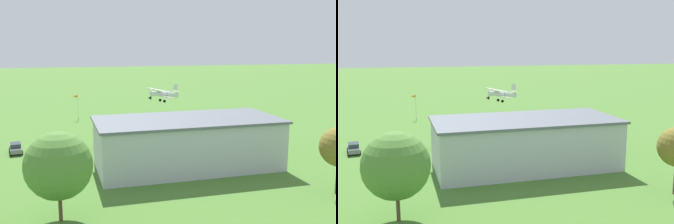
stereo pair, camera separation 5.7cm
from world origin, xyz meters
TOP-DOWN VIEW (x-y plane):
  - ground_plane at (0.00, 0.00)m, footprint 400.00×400.00m
  - hangar at (2.00, 36.28)m, footprint 26.42×13.34m
  - biplane at (-1.57, 4.02)m, footprint 7.84×9.33m
  - car_silver at (-9.83, 23.72)m, footprint 2.04×4.48m
  - car_black at (13.32, 23.64)m, footprint 2.02×4.03m
  - car_orange at (20.48, 25.30)m, footprint 2.02×4.13m
  - car_grey at (26.87, 23.19)m, footprint 2.54×4.22m
  - person_beside_truck at (9.06, 18.84)m, footprint 0.53×0.53m
  - person_watching_takeoff at (0.25, 18.71)m, footprint 0.51×0.51m
  - person_at_fence_line at (10.24, 20.45)m, footprint 0.42×0.42m
  - person_near_hangar_door at (-2.66, 21.36)m, footprint 0.43×0.43m
  - tree_behind_hangar_left at (19.11, 50.37)m, footprint 6.77×6.77m
  - windsock at (17.33, -4.80)m, footprint 1.48×1.13m

SIDE VIEW (x-z plane):
  - ground_plane at x=0.00m, z-range 0.00..0.00m
  - person_beside_truck at x=9.06m, z-range -0.01..1.58m
  - person_watching_takeoff at x=0.25m, z-range -0.01..1.59m
  - person_near_hangar_door at x=-2.66m, z-range -0.01..1.60m
  - car_orange at x=20.48m, z-range 0.04..1.58m
  - car_silver at x=-9.83m, z-range 0.04..1.62m
  - car_grey at x=26.87m, z-range 0.02..1.69m
  - car_black at x=13.32m, z-range 0.03..1.70m
  - person_at_fence_line at x=10.24m, z-range 0.00..1.79m
  - hangar at x=2.00m, z-range 0.01..7.07m
  - windsock at x=17.33m, z-range 2.13..7.72m
  - tree_behind_hangar_left at x=19.11m, z-range 1.15..10.25m
  - biplane at x=-1.57m, z-range 4.42..8.27m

